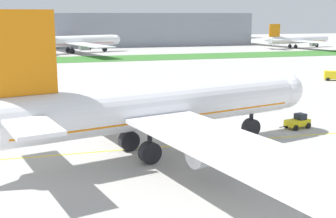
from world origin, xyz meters
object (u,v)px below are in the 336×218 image
object	(u,v)px
ground_crew_wingwalker_port	(209,136)
airliner_foreground	(156,107)
parked_airliner_far_right	(74,41)
service_truck_fuel_bowser	(333,75)
parked_airliner_far_outer	(296,40)
pushback_tug	(298,122)
service_truck_baggage_loader	(207,86)

from	to	relation	value
ground_crew_wingwalker_port	airliner_foreground	bearing A→B (deg)	-161.61
airliner_foreground	parked_airliner_far_right	xyz separation A→B (m)	(-1.67, 152.78, -0.83)
ground_crew_wingwalker_port	service_truck_fuel_bowser	size ratio (longest dim) A/B	0.31
airliner_foreground	service_truck_fuel_bowser	distance (m)	78.14
parked_airliner_far_right	parked_airliner_far_outer	distance (m)	113.54
pushback_tug	parked_airliner_far_outer	distance (m)	170.35
service_truck_fuel_bowser	service_truck_baggage_loader	bearing A→B (deg)	-168.10
service_truck_baggage_loader	service_truck_fuel_bowser	size ratio (longest dim) A/B	1.14
service_truck_baggage_loader	service_truck_fuel_bowser	distance (m)	39.86
airliner_foreground	service_truck_baggage_loader	bearing A→B (deg)	61.87
service_truck_baggage_loader	parked_airliner_far_right	xyz separation A→B (m)	(-23.43, 112.10, 3.76)
ground_crew_wingwalker_port	service_truck_baggage_loader	size ratio (longest dim) A/B	0.28
airliner_foreground	parked_airliner_far_outer	xyz separation A→B (m)	(111.86, 152.82, -1.85)
service_truck_baggage_loader	parked_airliner_far_right	size ratio (longest dim) A/B	0.08
airliner_foreground	parked_airliner_far_outer	bearing A→B (deg)	53.80
parked_airliner_far_outer	service_truck_baggage_loader	bearing A→B (deg)	-128.78
airliner_foreground	service_truck_fuel_bowser	size ratio (longest dim) A/B	14.99
service_truck_baggage_loader	parked_airliner_far_right	distance (m)	114.58
pushback_tug	parked_airliner_far_right	xyz separation A→B (m)	(-26.14, 146.14, 4.27)
ground_crew_wingwalker_port	service_truck_baggage_loader	world-z (taller)	service_truck_baggage_loader
ground_crew_wingwalker_port	service_truck_baggage_loader	bearing A→B (deg)	70.24
service_truck_fuel_bowser	parked_airliner_far_right	distance (m)	121.26
pushback_tug	airliner_foreground	bearing A→B (deg)	-164.80
service_truck_fuel_bowser	parked_airliner_far_right	world-z (taller)	parked_airliner_far_right
service_truck_baggage_loader	pushback_tug	bearing A→B (deg)	-85.46
service_truck_baggage_loader	service_truck_fuel_bowser	xyz separation A→B (m)	(39.01, 8.22, -0.11)
pushback_tug	ground_crew_wingwalker_port	xyz separation A→B (m)	(-16.35, -3.95, -0.06)
parked_airliner_far_right	pushback_tug	bearing A→B (deg)	-79.86
service_truck_fuel_bowser	parked_airliner_far_outer	distance (m)	115.84
parked_airliner_far_right	parked_airliner_far_outer	bearing A→B (deg)	0.02
ground_crew_wingwalker_port	parked_airliner_far_right	world-z (taller)	parked_airliner_far_right
pushback_tug	service_truck_baggage_loader	distance (m)	34.15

